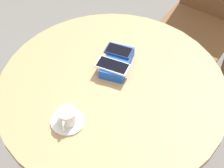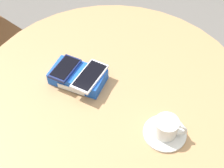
{
  "view_description": "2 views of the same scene",
  "coord_description": "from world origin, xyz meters",
  "px_view_note": "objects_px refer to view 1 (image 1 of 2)",
  "views": [
    {
      "loc": [
        1.0,
        0.18,
        1.95
      ],
      "look_at": [
        0.0,
        0.0,
        0.78
      ],
      "focal_mm": 60.0,
      "sensor_mm": 36.0,
      "label": 1
    },
    {
      "loc": [
        0.18,
        -0.67,
        1.59
      ],
      "look_at": [
        0.0,
        0.0,
        0.78
      ],
      "focal_mm": 50.0,
      "sensor_mm": 36.0,
      "label": 2
    }
  ],
  "objects_px": {
    "phone_box": "(117,63)",
    "saucer": "(68,121)",
    "phone_white": "(113,66)",
    "phone_navy": "(119,51)",
    "chair_near_window": "(200,22)",
    "coffee_cup": "(67,116)",
    "round_table": "(112,105)"
  },
  "relations": [
    {
      "from": "phone_white",
      "to": "coffee_cup",
      "type": "bearing_deg",
      "value": -24.17
    },
    {
      "from": "chair_near_window",
      "to": "phone_navy",
      "type": "bearing_deg",
      "value": -29.35
    },
    {
      "from": "saucer",
      "to": "phone_white",
      "type": "bearing_deg",
      "value": 155.64
    },
    {
      "from": "phone_white",
      "to": "phone_box",
      "type": "bearing_deg",
      "value": 169.2
    },
    {
      "from": "phone_box",
      "to": "saucer",
      "type": "xyz_separation_m",
      "value": [
        0.33,
        -0.14,
        -0.02
      ]
    },
    {
      "from": "saucer",
      "to": "phone_box",
      "type": "bearing_deg",
      "value": 157.5
    },
    {
      "from": "phone_white",
      "to": "chair_near_window",
      "type": "distance_m",
      "value": 0.96
    },
    {
      "from": "phone_box",
      "to": "phone_white",
      "type": "relative_size",
      "value": 1.27
    },
    {
      "from": "phone_white",
      "to": "coffee_cup",
      "type": "xyz_separation_m",
      "value": [
        0.28,
        -0.13,
        -0.01
      ]
    },
    {
      "from": "round_table",
      "to": "phone_box",
      "type": "bearing_deg",
      "value": -179.19
    },
    {
      "from": "phone_navy",
      "to": "saucer",
      "type": "bearing_deg",
      "value": -20.34
    },
    {
      "from": "phone_box",
      "to": "round_table",
      "type": "bearing_deg",
      "value": 0.81
    },
    {
      "from": "coffee_cup",
      "to": "chair_near_window",
      "type": "distance_m",
      "value": 1.25
    },
    {
      "from": "phone_box",
      "to": "phone_navy",
      "type": "bearing_deg",
      "value": 177.11
    },
    {
      "from": "phone_navy",
      "to": "round_table",
      "type": "bearing_deg",
      "value": -0.18
    },
    {
      "from": "round_table",
      "to": "phone_white",
      "type": "height_order",
      "value": "phone_white"
    },
    {
      "from": "phone_navy",
      "to": "saucer",
      "type": "distance_m",
      "value": 0.4
    },
    {
      "from": "phone_navy",
      "to": "phone_white",
      "type": "height_order",
      "value": "phone_navy"
    },
    {
      "from": "phone_white",
      "to": "round_table",
      "type": "bearing_deg",
      "value": 8.35
    },
    {
      "from": "round_table",
      "to": "chair_near_window",
      "type": "bearing_deg",
      "value": 155.54
    },
    {
      "from": "saucer",
      "to": "coffee_cup",
      "type": "relative_size",
      "value": 1.33
    },
    {
      "from": "phone_white",
      "to": "saucer",
      "type": "xyz_separation_m",
      "value": [
        0.28,
        -0.13,
        -0.05
      ]
    },
    {
      "from": "saucer",
      "to": "chair_near_window",
      "type": "height_order",
      "value": "chair_near_window"
    },
    {
      "from": "phone_box",
      "to": "phone_navy",
      "type": "xyz_separation_m",
      "value": [
        -0.04,
        0.0,
        0.03
      ]
    },
    {
      "from": "phone_navy",
      "to": "coffee_cup",
      "type": "distance_m",
      "value": 0.4
    },
    {
      "from": "phone_box",
      "to": "chair_near_window",
      "type": "relative_size",
      "value": 0.23
    },
    {
      "from": "coffee_cup",
      "to": "chair_near_window",
      "type": "xyz_separation_m",
      "value": [
        -1.08,
        0.53,
        -0.34
      ]
    },
    {
      "from": "phone_white",
      "to": "coffee_cup",
      "type": "relative_size",
      "value": 1.55
    },
    {
      "from": "round_table",
      "to": "phone_box",
      "type": "xyz_separation_m",
      "value": [
        -0.12,
        -0.0,
        0.14
      ]
    },
    {
      "from": "phone_navy",
      "to": "chair_near_window",
      "type": "xyz_separation_m",
      "value": [
        -0.71,
        0.4,
        -0.35
      ]
    },
    {
      "from": "phone_box",
      "to": "saucer",
      "type": "bearing_deg",
      "value": -22.5
    },
    {
      "from": "saucer",
      "to": "chair_near_window",
      "type": "bearing_deg",
      "value": 153.61
    }
  ]
}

